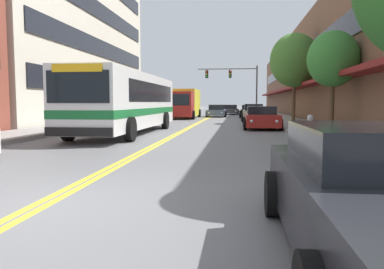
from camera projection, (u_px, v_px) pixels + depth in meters
The scene contains 19 objects.
ground_plane at pixel (211, 116), 42.36m from camera, with size 240.00×240.00×0.00m, color slate.
sidewalk_left at pixel (151, 115), 43.19m from camera, with size 2.93×106.00×0.18m.
sidewalk_right at pixel (274, 116), 41.51m from camera, with size 2.93×106.00×0.18m.
centre_line at pixel (211, 116), 42.36m from camera, with size 0.34×106.00×0.01m.
storefront_row_right at pixel (328, 75), 40.45m from camera, with size 9.10×68.00×8.99m.
city_bus at pixel (128, 100), 19.07m from camera, with size 2.90×11.98×2.95m.
car_navy_parked_left_mid at pixel (168, 111), 39.78m from camera, with size 2.00×4.16×1.30m.
car_silver_parked_left_far at pixel (144, 115), 29.57m from camera, with size 2.16×4.14×1.29m.
car_charcoal_parked_right_foreground at pixel (382, 198), 3.67m from camera, with size 2.04×4.66×1.34m.
car_champagne_parked_right_mid at pixel (253, 113), 31.07m from camera, with size 1.96×4.26×1.43m.
car_black_parked_right_far at pixel (250, 112), 38.88m from camera, with size 2.21×4.23×1.30m.
car_red_parked_right_end at pixel (261, 118), 22.38m from camera, with size 2.17×4.72×1.33m.
car_slate_blue_moving_lead at pixel (217, 111), 40.56m from camera, with size 2.14×4.41×1.31m.
car_dark_grey_moving_second at pixel (230, 110), 49.15m from camera, with size 2.19×4.84×1.25m.
box_truck at pixel (185, 103), 37.06m from camera, with size 2.57×7.87×2.85m.
traffic_signal_mast at pixel (235, 80), 44.48m from camera, with size 7.07×0.38×5.89m.
street_tree_right_mid at pixel (333, 59), 18.06m from camera, with size 2.45×2.45×4.84m.
street_tree_right_far at pixel (295, 60), 27.99m from camera, with size 3.66×3.66×6.55m.
fire_hydrant at pixel (310, 125), 15.38m from camera, with size 0.35×0.27×0.90m.
Camera 1 is at (2.99, -5.33, 1.57)m, focal length 35.00 mm.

